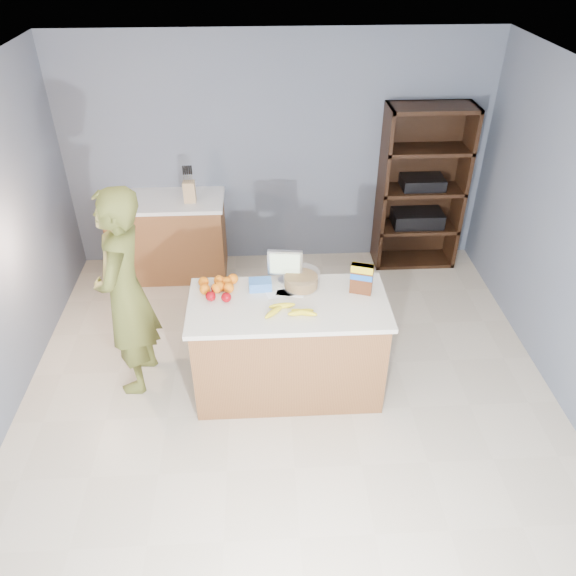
{
  "coord_description": "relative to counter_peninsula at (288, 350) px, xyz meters",
  "views": [
    {
      "loc": [
        -0.19,
        -3.21,
        3.46
      ],
      "look_at": [
        0.0,
        0.35,
        1.0
      ],
      "focal_mm": 35.0,
      "sensor_mm": 36.0,
      "label": 1
    }
  ],
  "objects": [
    {
      "name": "counter_peninsula",
      "position": [
        0.0,
        0.0,
        0.0
      ],
      "size": [
        1.56,
        0.76,
        0.9
      ],
      "color": "brown",
      "rests_on": "ground"
    },
    {
      "name": "tv",
      "position": [
        -0.01,
        0.3,
        0.64
      ],
      "size": [
        0.28,
        0.12,
        0.28
      ],
      "color": "silver",
      "rests_on": "counter_peninsula"
    },
    {
      "name": "apples",
      "position": [
        -0.55,
        0.08,
        0.52
      ],
      "size": [
        0.2,
        0.21,
        0.08
      ],
      "color": "#97040C",
      "rests_on": "counter_peninsula"
    },
    {
      "name": "shelving_unit",
      "position": [
        1.55,
        2.05,
        0.45
      ],
      "size": [
        0.9,
        0.4,
        1.8
      ],
      "color": "black",
      "rests_on": "ground"
    },
    {
      "name": "envelopes",
      "position": [
        -0.02,
        0.12,
        0.49
      ],
      "size": [
        0.32,
        0.17,
        0.0
      ],
      "color": "white",
      "rests_on": "counter_peninsula"
    },
    {
      "name": "back_cabinet",
      "position": [
        -1.2,
        1.9,
        0.04
      ],
      "size": [
        1.24,
        0.62,
        0.9
      ],
      "color": "brown",
      "rests_on": "ground"
    },
    {
      "name": "person",
      "position": [
        -1.28,
        0.17,
        0.49
      ],
      "size": [
        0.49,
        0.7,
        1.81
      ],
      "primitive_type": "imported",
      "rotation": [
        0.0,
        0.0,
        -1.66
      ],
      "color": "brown",
      "rests_on": "ground"
    },
    {
      "name": "cereal_box",
      "position": [
        0.58,
        0.1,
        0.63
      ],
      "size": [
        0.18,
        0.11,
        0.26
      ],
      "color": "#592B14",
      "rests_on": "counter_peninsula"
    },
    {
      "name": "knife_block",
      "position": [
        -0.92,
        1.83,
        0.6
      ],
      "size": [
        0.12,
        0.1,
        0.31
      ],
      "color": "tan",
      "rests_on": "back_cabinet"
    },
    {
      "name": "salad_bowl",
      "position": [
        0.11,
        0.22,
        0.54
      ],
      "size": [
        0.3,
        0.3,
        0.13
      ],
      "color": "#267219",
      "rests_on": "counter_peninsula"
    },
    {
      "name": "floor",
      "position": [
        0.0,
        -0.3,
        -0.42
      ],
      "size": [
        4.5,
        5.0,
        0.02
      ],
      "primitive_type": "cube",
      "color": "beige",
      "rests_on": "ground"
    },
    {
      "name": "bananas",
      "position": [
        0.01,
        -0.14,
        0.51
      ],
      "size": [
        0.42,
        0.2,
        0.05
      ],
      "color": "yellow",
      "rests_on": "counter_peninsula"
    },
    {
      "name": "walls",
      "position": [
        0.0,
        -0.3,
        1.24
      ],
      "size": [
        4.52,
        5.02,
        2.51
      ],
      "color": "slate",
      "rests_on": "ground"
    },
    {
      "name": "blue_carton",
      "position": [
        -0.21,
        0.2,
        0.52
      ],
      "size": [
        0.18,
        0.13,
        0.08
      ],
      "primitive_type": "cube",
      "rotation": [
        0.0,
        0.0,
        0.04
      ],
      "color": "blue",
      "rests_on": "counter_peninsula"
    },
    {
      "name": "oranges",
      "position": [
        -0.54,
        0.21,
        0.53
      ],
      "size": [
        0.32,
        0.22,
        0.08
      ],
      "color": "orange",
      "rests_on": "counter_peninsula"
    }
  ]
}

